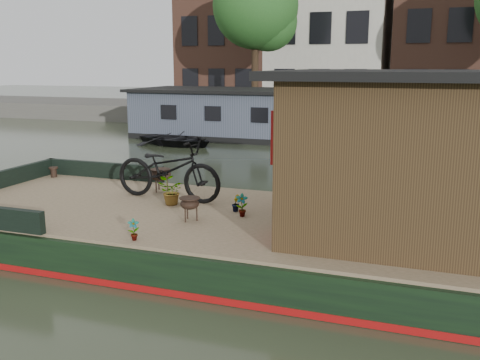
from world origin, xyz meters
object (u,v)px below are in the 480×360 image
(potted_plant_a, at_px, (242,205))
(dinghy, at_px, (177,136))
(cabin, at_px, (415,153))
(brazier_front, at_px, (190,209))
(brazier_rear, at_px, (161,180))
(bicycle, at_px, (168,169))

(potted_plant_a, distance_m, dinghy, 12.86)
(cabin, height_order, brazier_front, cabin)
(cabin, height_order, brazier_rear, cabin)
(potted_plant_a, height_order, dinghy, potted_plant_a)
(bicycle, height_order, dinghy, bicycle)
(bicycle, distance_m, brazier_rear, 0.79)
(brazier_rear, bearing_deg, potted_plant_a, -28.95)
(dinghy, bearing_deg, brazier_front, -137.94)
(bicycle, distance_m, dinghy, 11.50)
(bicycle, relative_size, potted_plant_a, 5.64)
(potted_plant_a, distance_m, brazier_rear, 2.47)
(bicycle, xyz_separation_m, potted_plant_a, (1.70, -0.65, -0.38))
(brazier_front, xyz_separation_m, brazier_rear, (-1.44, 1.71, 0.03))
(potted_plant_a, xyz_separation_m, brazier_rear, (-2.16, 1.19, 0.03))
(cabin, xyz_separation_m, brazier_front, (-3.42, -0.52, -1.03))
(bicycle, bearing_deg, brazier_rear, 44.47)
(cabin, bearing_deg, potted_plant_a, -179.99)
(cabin, relative_size, potted_plant_a, 10.21)
(bicycle, distance_m, brazier_front, 1.57)
(bicycle, height_order, potted_plant_a, bicycle)
(cabin, relative_size, brazier_rear, 8.76)
(brazier_rear, distance_m, dinghy, 10.79)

